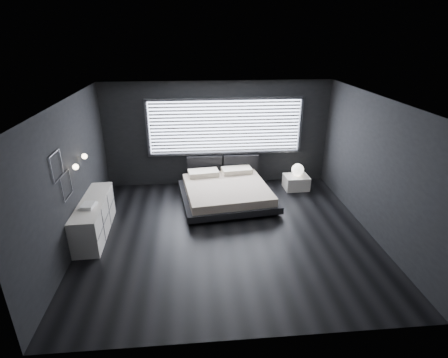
{
  "coord_description": "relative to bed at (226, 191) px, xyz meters",
  "views": [
    {
      "loc": [
        -0.64,
        -6.3,
        3.97
      ],
      "look_at": [
        0.0,
        0.85,
        0.9
      ],
      "focal_mm": 28.0,
      "sensor_mm": 36.0,
      "label": 1
    }
  ],
  "objects": [
    {
      "name": "nightstand",
      "position": [
        1.95,
        0.58,
        -0.08
      ],
      "size": [
        0.65,
        0.55,
        0.37
      ],
      "primitive_type": "cube",
      "rotation": [
        0.0,
        0.0,
        0.04
      ],
      "color": "silver",
      "rests_on": "ground"
    },
    {
      "name": "orb_lamp",
      "position": [
        1.98,
        0.62,
        0.27
      ],
      "size": [
        0.33,
        0.33,
        0.33
      ],
      "primitive_type": "sphere",
      "color": "white",
      "rests_on": "nightstand"
    },
    {
      "name": "wall_art_lower",
      "position": [
        -3.09,
        -1.84,
        1.11
      ],
      "size": [
        0.01,
        0.48,
        0.48
      ],
      "color": "#47474C",
      "rests_on": "ground"
    },
    {
      "name": "sconce_far",
      "position": [
        -3.0,
        -0.89,
        1.33
      ],
      "size": [
        0.18,
        0.11,
        0.11
      ],
      "color": "silver",
      "rests_on": "ground"
    },
    {
      "name": "headboard",
      "position": [
        0.01,
        1.1,
        0.3
      ],
      "size": [
        1.96,
        0.16,
        0.52
      ],
      "color": "black",
      "rests_on": "ground"
    },
    {
      "name": "book_stack",
      "position": [
        -2.89,
        -1.52,
        0.53
      ],
      "size": [
        0.31,
        0.38,
        0.07
      ],
      "color": "white",
      "rests_on": "dresser"
    },
    {
      "name": "wall_art_upper",
      "position": [
        -3.09,
        -2.09,
        1.58
      ],
      "size": [
        0.01,
        0.48,
        0.48
      ],
      "color": "#47474C",
      "rests_on": "ground"
    },
    {
      "name": "dresser",
      "position": [
        -2.9,
        -1.26,
        0.11
      ],
      "size": [
        0.6,
        1.91,
        0.76
      ],
      "color": "silver",
      "rests_on": "ground"
    },
    {
      "name": "sconce_near",
      "position": [
        -3.0,
        -1.49,
        1.33
      ],
      "size": [
        0.18,
        0.11,
        0.11
      ],
      "color": "silver",
      "rests_on": "ground"
    },
    {
      "name": "window",
      "position": [
        0.08,
        1.15,
        1.34
      ],
      "size": [
        4.14,
        0.09,
        1.52
      ],
      "color": "white",
      "rests_on": "ground"
    },
    {
      "name": "room",
      "position": [
        -0.12,
        -1.54,
        1.13
      ],
      "size": [
        6.04,
        6.0,
        2.8
      ],
      "color": "black",
      "rests_on": "ground"
    },
    {
      "name": "bed",
      "position": [
        0.0,
        0.0,
        0.0
      ],
      "size": [
        2.45,
        2.36,
        0.57
      ],
      "color": "black",
      "rests_on": "ground"
    }
  ]
}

